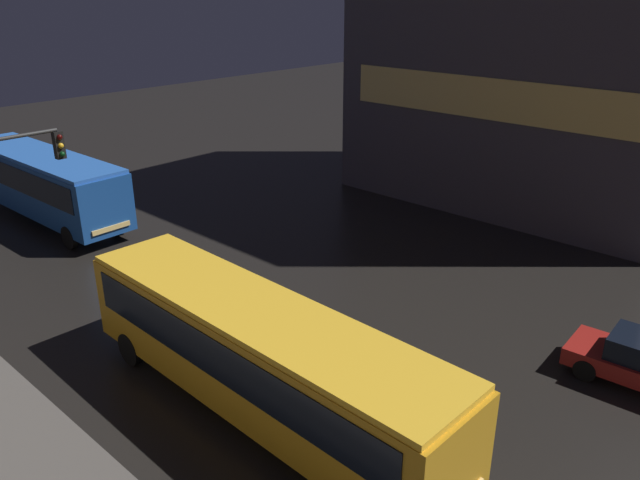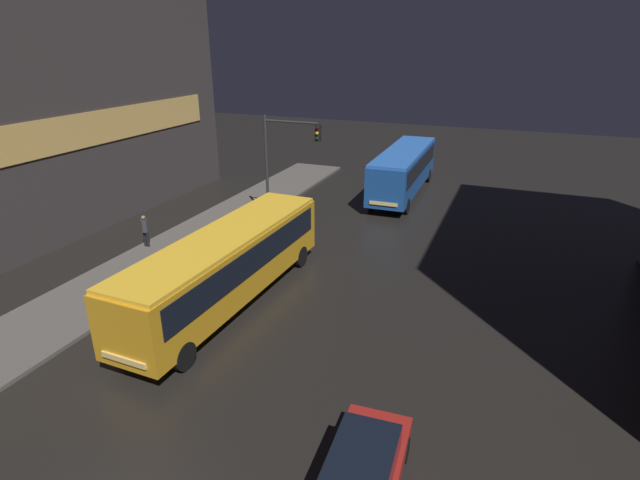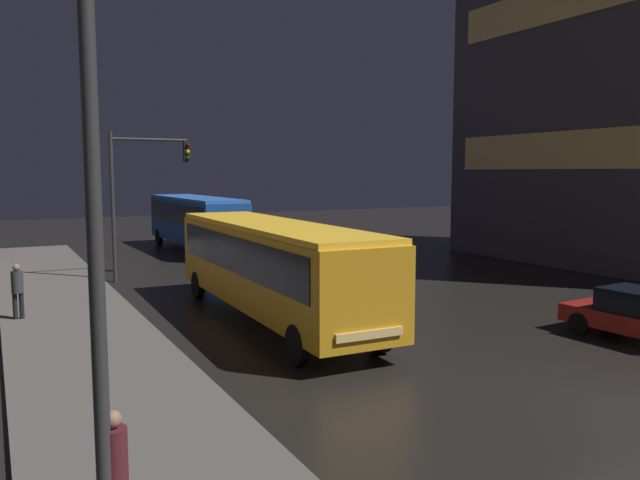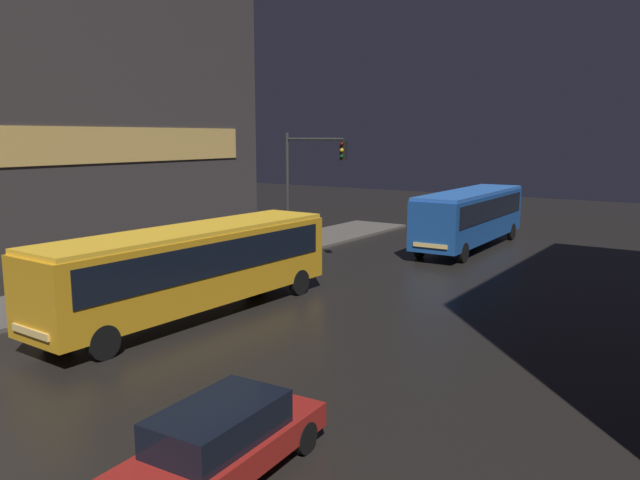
{
  "view_description": "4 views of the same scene",
  "coord_description": "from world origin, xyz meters",
  "px_view_note": "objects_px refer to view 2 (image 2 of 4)",
  "views": [
    {
      "loc": [
        -12.22,
        0.25,
        10.39
      ],
      "look_at": [
        1.84,
        13.14,
        2.53
      ],
      "focal_mm": 35.0,
      "sensor_mm": 36.0,
      "label": 1
    },
    {
      "loc": [
        7.03,
        -5.24,
        10.25
      ],
      "look_at": [
        -0.85,
        14.19,
        1.79
      ],
      "focal_mm": 28.0,
      "sensor_mm": 36.0,
      "label": 2
    },
    {
      "loc": [
        -11.08,
        -7.25,
        4.65
      ],
      "look_at": [
        0.13,
        13.89,
        2.04
      ],
      "focal_mm": 35.0,
      "sensor_mm": 36.0,
      "label": 3
    },
    {
      "loc": [
        11.99,
        -4.44,
        6.16
      ],
      "look_at": [
        0.47,
        12.48,
        2.75
      ],
      "focal_mm": 35.0,
      "sensor_mm": 36.0,
      "label": 4
    }
  ],
  "objects_px": {
    "bus_near": "(227,261)",
    "pedestrian_near": "(145,229)",
    "traffic_light_main": "(284,153)",
    "car_taxi": "(360,478)",
    "bus_far": "(404,167)"
  },
  "relations": [
    {
      "from": "bus_near",
      "to": "pedestrian_near",
      "type": "distance_m",
      "value": 7.85
    },
    {
      "from": "traffic_light_main",
      "to": "pedestrian_near",
      "type": "bearing_deg",
      "value": -129.5
    },
    {
      "from": "bus_far",
      "to": "car_taxi",
      "type": "bearing_deg",
      "value": 99.96
    },
    {
      "from": "bus_near",
      "to": "car_taxi",
      "type": "distance_m",
      "value": 10.87
    },
    {
      "from": "bus_far",
      "to": "bus_near",
      "type": "bearing_deg",
      "value": 79.35
    },
    {
      "from": "pedestrian_near",
      "to": "traffic_light_main",
      "type": "height_order",
      "value": "traffic_light_main"
    },
    {
      "from": "bus_far",
      "to": "pedestrian_near",
      "type": "height_order",
      "value": "bus_far"
    },
    {
      "from": "bus_near",
      "to": "car_taxi",
      "type": "relative_size",
      "value": 2.49
    },
    {
      "from": "pedestrian_near",
      "to": "traffic_light_main",
      "type": "distance_m",
      "value": 8.63
    },
    {
      "from": "traffic_light_main",
      "to": "bus_far",
      "type": "bearing_deg",
      "value": 59.99
    },
    {
      "from": "car_taxi",
      "to": "traffic_light_main",
      "type": "xyz_separation_m",
      "value": [
        -9.98,
        16.76,
        3.55
      ]
    },
    {
      "from": "bus_far",
      "to": "traffic_light_main",
      "type": "xyz_separation_m",
      "value": [
        -4.97,
        -8.61,
        2.32
      ]
    },
    {
      "from": "bus_near",
      "to": "traffic_light_main",
      "type": "distance_m",
      "value": 10.01
    },
    {
      "from": "bus_far",
      "to": "car_taxi",
      "type": "xyz_separation_m",
      "value": [
        5.01,
        -25.37,
        -1.23
      ]
    },
    {
      "from": "bus_near",
      "to": "pedestrian_near",
      "type": "height_order",
      "value": "bus_near"
    }
  ]
}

